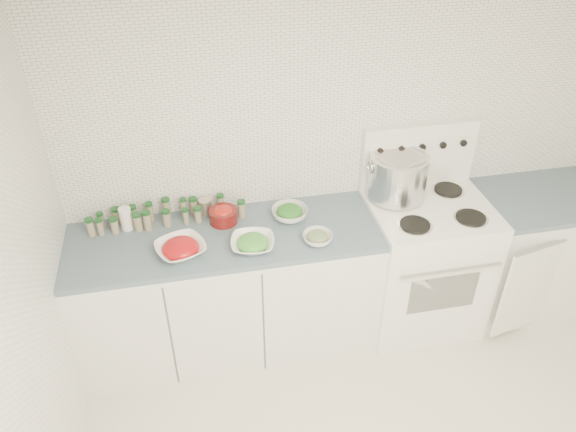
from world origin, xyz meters
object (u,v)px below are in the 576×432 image
at_px(stock_pot, 398,174).
at_px(bowl_snowpea, 253,243).
at_px(stove, 422,260).
at_px(bowl_tomato, 180,248).

relative_size(stock_pot, bowl_snowpea, 1.35).
height_order(stove, stock_pot, stove).
bearing_deg(bowl_snowpea, stove, 7.14).
height_order(bowl_tomato, bowl_snowpea, bowl_tomato).
relative_size(bowl_tomato, bowl_snowpea, 1.20).
bearing_deg(stove, bowl_tomato, -175.81).
distance_m(bowl_tomato, bowl_snowpea, 0.41).
distance_m(stove, stock_pot, 0.65).
height_order(stove, bowl_snowpea, stove).
relative_size(stove, bowl_tomato, 3.94).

